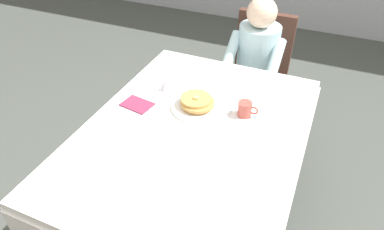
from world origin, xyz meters
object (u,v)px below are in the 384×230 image
plate_breakfast (196,107)px  knife_right_of_plate (227,118)px  dining_table_main (193,142)px  cup_coffee (245,109)px  breakfast_stack (197,102)px  syrup_pitcher (166,84)px  chair_diner (259,66)px  diner_person (256,59)px  fork_left_of_plate (165,102)px  spoon_near_edge (164,143)px

plate_breakfast → knife_right_of_plate: 0.19m
dining_table_main → cup_coffee: size_ratio=13.49×
plate_breakfast → breakfast_stack: breakfast_stack is taller
breakfast_stack → syrup_pitcher: (-0.24, 0.10, -0.00)m
chair_diner → cup_coffee: size_ratio=8.23×
cup_coffee → plate_breakfast: bearing=-170.2°
diner_person → plate_breakfast: size_ratio=4.00×
chair_diner → dining_table_main: bearing=86.5°
diner_person → fork_left_of_plate: bearing=69.6°
plate_breakfast → knife_right_of_plate: bearing=-6.0°
fork_left_of_plate → spoon_near_edge: size_ratio=1.20×
diner_person → fork_left_of_plate: diner_person is taller
cup_coffee → syrup_pitcher: cup_coffee is taller
chair_diner → syrup_pitcher: size_ratio=11.63×
chair_diner → fork_left_of_plate: (-0.32, -1.01, 0.21)m
dining_table_main → knife_right_of_plate: 0.23m
plate_breakfast → knife_right_of_plate: (0.19, -0.02, -0.01)m
dining_table_main → chair_diner: 1.18m
fork_left_of_plate → knife_right_of_plate: (0.38, 0.00, 0.00)m
cup_coffee → fork_left_of_plate: bearing=-171.8°
chair_diner → breakfast_stack: bearing=82.8°
chair_diner → knife_right_of_plate: bearing=93.6°
syrup_pitcher → knife_right_of_plate: (0.43, -0.12, -0.04)m
breakfast_stack → spoon_near_edge: size_ratio=1.29×
knife_right_of_plate → syrup_pitcher: bearing=71.9°
knife_right_of_plate → spoon_near_edge: bearing=142.1°
chair_diner → syrup_pitcher: chair_diner is taller
diner_person → breakfast_stack: bearing=81.4°
chair_diner → cup_coffee: bearing=98.5°
breakfast_stack → dining_table_main: bearing=-73.6°
chair_diner → diner_person: 0.21m
plate_breakfast → cup_coffee: bearing=9.8°
plate_breakfast → syrup_pitcher: 0.26m
plate_breakfast → breakfast_stack: bearing=66.0°
dining_table_main → diner_person: diner_person is taller
breakfast_stack → syrup_pitcher: 0.26m
diner_person → spoon_near_edge: size_ratio=7.47×
diner_person → knife_right_of_plate: bearing=94.2°
diner_person → syrup_pitcher: (-0.37, -0.73, 0.11)m
spoon_near_edge → diner_person: bearing=77.2°
dining_table_main → breakfast_stack: (-0.05, 0.18, 0.13)m
diner_person → cup_coffee: size_ratio=9.91×
diner_person → knife_right_of_plate: diner_person is taller
dining_table_main → diner_person: size_ratio=1.36×
diner_person → spoon_near_edge: (-0.16, -1.17, 0.07)m
diner_person → knife_right_of_plate: (0.06, -0.85, 0.07)m
chair_diner → breakfast_stack: size_ratio=4.80×
fork_left_of_plate → cup_coffee: bearing=-79.2°
syrup_pitcher → knife_right_of_plate: syrup_pitcher is taller
diner_person → syrup_pitcher: size_ratio=14.00×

